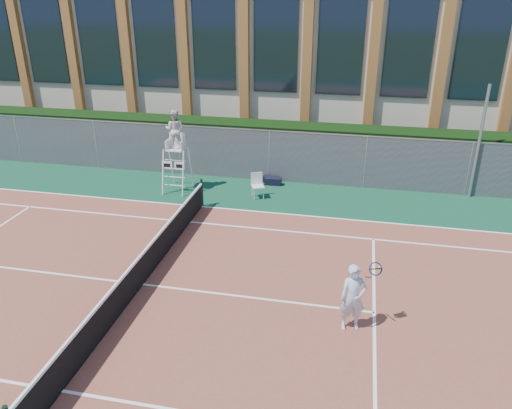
% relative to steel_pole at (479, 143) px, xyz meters
% --- Properties ---
extents(ground, '(120.00, 120.00, 0.00)m').
position_rel_steel_pole_xyz_m(ground, '(-10.16, -8.70, -2.23)').
color(ground, '#233814').
extents(apron, '(36.00, 20.00, 0.01)m').
position_rel_steel_pole_xyz_m(apron, '(-10.16, -7.70, -2.22)').
color(apron, '#0E3E29').
rests_on(apron, ground).
extents(tennis_court, '(23.77, 10.97, 0.02)m').
position_rel_steel_pole_xyz_m(tennis_court, '(-10.16, -8.70, -2.21)').
color(tennis_court, brown).
rests_on(tennis_court, apron).
extents(tennis_net, '(0.10, 11.30, 1.10)m').
position_rel_steel_pole_xyz_m(tennis_net, '(-10.16, -8.70, -1.69)').
color(tennis_net, black).
rests_on(tennis_net, ground).
extents(fence, '(40.00, 0.06, 2.20)m').
position_rel_steel_pole_xyz_m(fence, '(-10.16, 0.10, -1.13)').
color(fence, '#595E60').
rests_on(fence, ground).
extents(hedge, '(40.00, 1.40, 2.20)m').
position_rel_steel_pole_xyz_m(hedge, '(-10.16, 1.30, -1.13)').
color(hedge, black).
rests_on(hedge, ground).
extents(building, '(45.00, 10.60, 8.22)m').
position_rel_steel_pole_xyz_m(building, '(-10.16, 9.25, 1.92)').
color(building, beige).
rests_on(building, ground).
extents(steel_pole, '(0.12, 0.12, 4.46)m').
position_rel_steel_pole_xyz_m(steel_pole, '(0.00, 0.00, 0.00)').
color(steel_pole, '#9EA0A5').
rests_on(steel_pole, ground).
extents(umpire_chair, '(0.94, 1.44, 3.36)m').
position_rel_steel_pole_xyz_m(umpire_chair, '(-11.64, -1.65, 0.23)').
color(umpire_chair, white).
rests_on(umpire_chair, ground).
extents(plastic_chair, '(0.61, 0.61, 0.99)m').
position_rel_steel_pole_xyz_m(plastic_chair, '(-8.29, -1.78, -1.63)').
color(plastic_chair, silver).
rests_on(plastic_chair, apron).
extents(sports_bag_near, '(0.71, 0.31, 0.30)m').
position_rel_steel_pole_xyz_m(sports_bag_near, '(-7.90, -0.38, -2.07)').
color(sports_bag_near, black).
rests_on(sports_bag_near, apron).
extents(sports_bag_far, '(0.70, 0.38, 0.27)m').
position_rel_steel_pole_xyz_m(sports_bag_far, '(-8.04, -0.10, -2.08)').
color(sports_bag_far, black).
rests_on(sports_bag_far, apron).
extents(tennis_player, '(1.01, 0.73, 1.75)m').
position_rel_steel_pole_xyz_m(tennis_player, '(-4.34, -9.44, -1.32)').
color(tennis_player, silver).
rests_on(tennis_player, tennis_court).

